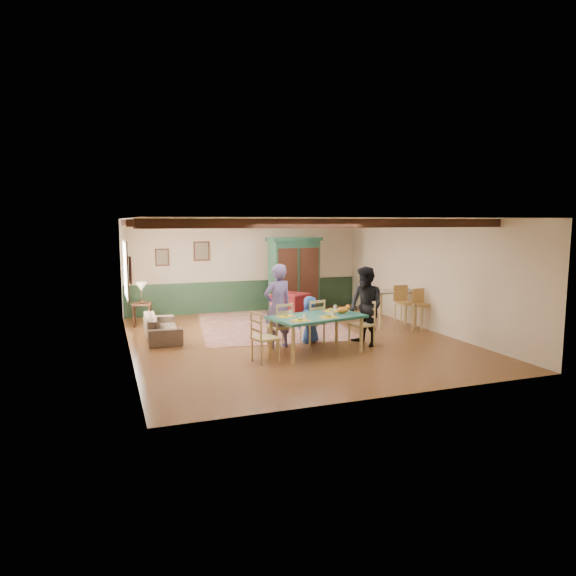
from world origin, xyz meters
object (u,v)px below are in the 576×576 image
object	(u,v)px
end_table	(142,314)
armoire	(294,275)
bar_stool_left	(404,309)
dining_table	(316,335)
person_man	(278,306)
armchair	(290,306)
bar_stool_right	(422,310)
dining_chair_far_right	(312,322)
dining_chair_far_left	(280,326)
person_woman	(366,306)
dining_chair_end_left	(265,337)
cat	(342,309)
table_lamp	(141,293)
person_child	(310,320)
sofa	(162,327)
dining_chair_end_right	(362,323)
counter_table	(394,308)

from	to	relation	value
end_table	armoire	bearing A→B (deg)	5.70
armoire	bar_stool_left	bearing A→B (deg)	-69.97
dining_table	person_man	bearing A→B (deg)	128.99
dining_table	armchair	world-z (taller)	dining_table
bar_stool_right	dining_chair_far_right	bearing A→B (deg)	-178.59
dining_table	dining_chair_far_left	distance (m)	0.85
dining_table	person_woman	distance (m)	1.36
dining_chair_end_left	bar_stool_left	world-z (taller)	bar_stool_left
dining_chair_end_left	armchair	distance (m)	4.15
dining_chair_far_right	cat	world-z (taller)	dining_chair_far_right
dining_table	bar_stool_left	distance (m)	3.05
dining_chair_end_left	table_lamp	bearing A→B (deg)	11.78
person_child	sofa	distance (m)	3.37
dining_chair_end_right	dining_chair_far_right	bearing A→B (deg)	-133.83
person_child	bar_stool_left	size ratio (longest dim) A/B	0.93
person_woman	bar_stool_right	distance (m)	2.20
person_woman	end_table	bearing A→B (deg)	-143.38
dining_chair_far_left	person_child	bearing A→B (deg)	-174.29
person_man	person_child	xyz separation A→B (m)	(0.80, 0.18, -0.37)
armoire	person_woman	bearing A→B (deg)	-95.35
dining_chair_end_right	counter_table	world-z (taller)	dining_chair_end_right
cat	armoire	world-z (taller)	armoire
sofa	counter_table	size ratio (longest dim) A/B	1.67
person_child	end_table	distance (m)	4.57
dining_chair_end_left	dining_chair_end_right	xyz separation A→B (m)	(2.31, 0.51, 0.00)
dining_table	bar_stool_right	distance (m)	3.45
dining_chair_far_left	sofa	size ratio (longest dim) A/B	0.53
sofa	bar_stool_left	world-z (taller)	bar_stool_left
bar_stool_left	person_man	bearing A→B (deg)	-168.02
cat	dining_table	bearing A→B (deg)	169.70
person_child	counter_table	xyz separation A→B (m)	(2.66, 0.92, -0.06)
person_child	sofa	bearing A→B (deg)	-39.36
person_man	table_lamp	world-z (taller)	person_man
dining_chair_end_right	person_child	size ratio (longest dim) A/B	0.95
bar_stool_left	dining_chair_end_left	bearing A→B (deg)	-156.07
person_woman	end_table	world-z (taller)	person_woman
dining_chair_far_right	sofa	size ratio (longest dim) A/B	0.53
dining_table	dining_chair_end_left	world-z (taller)	dining_chair_end_left
dining_chair_end_left	person_man	world-z (taller)	person_man
dining_chair_end_right	sofa	world-z (taller)	dining_chair_end_right
dining_chair_end_right	person_man	world-z (taller)	person_man
person_child	end_table	size ratio (longest dim) A/B	1.77
counter_table	bar_stool_left	xyz separation A→B (m)	(-0.09, -0.60, 0.09)
armoire	armchair	xyz separation A→B (m)	(-0.50, -1.02, -0.72)
armoire	bar_stool_left	distance (m)	3.66
dining_table	armoire	distance (m)	4.68
person_woman	person_child	world-z (taller)	person_woman
dining_chair_end_right	cat	distance (m)	0.73
armchair	sofa	bearing A→B (deg)	-19.94
counter_table	bar_stool_left	distance (m)	0.61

